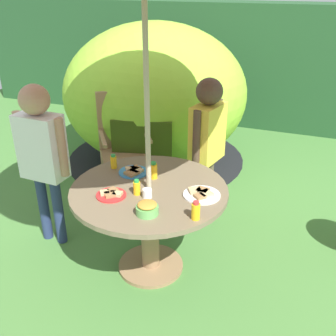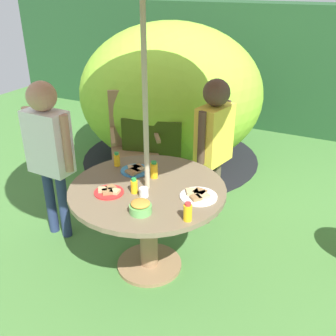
{
  "view_description": "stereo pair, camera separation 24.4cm",
  "coord_description": "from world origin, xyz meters",
  "px_view_note": "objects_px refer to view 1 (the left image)",
  "views": [
    {
      "loc": [
        1.0,
        -2.24,
        2.07
      ],
      "look_at": [
        0.08,
        0.17,
        0.81
      ],
      "focal_mm": 41.93,
      "sensor_mm": 36.0,
      "label": 1
    },
    {
      "loc": [
        1.22,
        -2.14,
        2.07
      ],
      "look_at": [
        0.08,
        0.17,
        0.81
      ],
      "focal_mm": 41.93,
      "sensor_mm": 36.0,
      "label": 2
    }
  ],
  "objects_px": {
    "juice_bottle_far_right": "(196,211)",
    "juice_bottle_center_back": "(154,171)",
    "cup_near": "(147,193)",
    "dome_tent": "(155,95)",
    "juice_bottle_far_left": "(137,188)",
    "garden_table": "(149,208)",
    "plate_mid_left": "(201,194)",
    "snack_bowl": "(147,208)",
    "juice_bottle_near_left": "(114,162)",
    "child_in_white_shirt": "(42,147)",
    "wooden_chair": "(123,141)",
    "plate_near_right": "(133,171)",
    "child_in_yellow_shirt": "(207,133)",
    "plate_center_front": "(111,194)"
  },
  "relations": [
    {
      "from": "juice_bottle_far_right",
      "to": "juice_bottle_center_back",
      "type": "height_order",
      "value": "juice_bottle_center_back"
    },
    {
      "from": "juice_bottle_center_back",
      "to": "cup_near",
      "type": "bearing_deg",
      "value": -75.94
    },
    {
      "from": "dome_tent",
      "to": "juice_bottle_far_left",
      "type": "xyz_separation_m",
      "value": [
        0.72,
        -2.05,
        -0.05
      ]
    },
    {
      "from": "garden_table",
      "to": "plate_mid_left",
      "type": "xyz_separation_m",
      "value": [
        0.38,
        0.03,
        0.18
      ]
    },
    {
      "from": "garden_table",
      "to": "juice_bottle_far_right",
      "type": "relative_size",
      "value": 9.07
    },
    {
      "from": "snack_bowl",
      "to": "juice_bottle_near_left",
      "type": "relative_size",
      "value": 1.27
    },
    {
      "from": "garden_table",
      "to": "child_in_white_shirt",
      "type": "xyz_separation_m",
      "value": [
        -0.93,
        0.04,
        0.33
      ]
    },
    {
      "from": "wooden_chair",
      "to": "plate_mid_left",
      "type": "xyz_separation_m",
      "value": [
        1.09,
        -0.96,
        0.13
      ]
    },
    {
      "from": "wooden_chair",
      "to": "child_in_white_shirt",
      "type": "relative_size",
      "value": 0.78
    },
    {
      "from": "wooden_chair",
      "to": "juice_bottle_center_back",
      "type": "bearing_deg",
      "value": -86.44
    },
    {
      "from": "wooden_chair",
      "to": "dome_tent",
      "type": "xyz_separation_m",
      "value": [
        -0.05,
        0.95,
        0.22
      ]
    },
    {
      "from": "plate_mid_left",
      "to": "cup_near",
      "type": "distance_m",
      "value": 0.37
    },
    {
      "from": "garden_table",
      "to": "wooden_chair",
      "type": "height_order",
      "value": "wooden_chair"
    },
    {
      "from": "garden_table",
      "to": "juice_bottle_center_back",
      "type": "distance_m",
      "value": 0.28
    },
    {
      "from": "child_in_white_shirt",
      "to": "plate_near_right",
      "type": "distance_m",
      "value": 0.75
    },
    {
      "from": "juice_bottle_far_right",
      "to": "juice_bottle_center_back",
      "type": "relative_size",
      "value": 0.94
    },
    {
      "from": "child_in_yellow_shirt",
      "to": "plate_near_right",
      "type": "height_order",
      "value": "child_in_yellow_shirt"
    },
    {
      "from": "plate_center_front",
      "to": "juice_bottle_near_left",
      "type": "bearing_deg",
      "value": 115.52
    },
    {
      "from": "dome_tent",
      "to": "child_in_white_shirt",
      "type": "height_order",
      "value": "dome_tent"
    },
    {
      "from": "child_in_white_shirt",
      "to": "snack_bowl",
      "type": "xyz_separation_m",
      "value": [
        1.05,
        -0.35,
        -0.12
      ]
    },
    {
      "from": "wooden_chair",
      "to": "child_in_yellow_shirt",
      "type": "xyz_separation_m",
      "value": [
        0.9,
        -0.15,
        0.26
      ]
    },
    {
      "from": "plate_mid_left",
      "to": "juice_bottle_near_left",
      "type": "relative_size",
      "value": 2.24
    },
    {
      "from": "cup_near",
      "to": "juice_bottle_near_left",
      "type": "bearing_deg",
      "value": 142.66
    },
    {
      "from": "snack_bowl",
      "to": "juice_bottle_center_back",
      "type": "xyz_separation_m",
      "value": [
        -0.15,
        0.47,
        0.02
      ]
    },
    {
      "from": "plate_near_right",
      "to": "juice_bottle_center_back",
      "type": "height_order",
      "value": "juice_bottle_center_back"
    },
    {
      "from": "juice_bottle_near_left",
      "to": "juice_bottle_far_left",
      "type": "xyz_separation_m",
      "value": [
        0.35,
        -0.31,
        -0.0
      ]
    },
    {
      "from": "snack_bowl",
      "to": "juice_bottle_far_right",
      "type": "bearing_deg",
      "value": 9.95
    },
    {
      "from": "plate_center_front",
      "to": "wooden_chair",
      "type": "bearing_deg",
      "value": 113.38
    },
    {
      "from": "plate_mid_left",
      "to": "plate_center_front",
      "type": "height_order",
      "value": "same"
    },
    {
      "from": "juice_bottle_far_left",
      "to": "juice_bottle_center_back",
      "type": "distance_m",
      "value": 0.26
    },
    {
      "from": "dome_tent",
      "to": "juice_bottle_far_right",
      "type": "distance_m",
      "value": 2.5
    },
    {
      "from": "child_in_white_shirt",
      "to": "juice_bottle_near_left",
      "type": "relative_size",
      "value": 11.89
    },
    {
      "from": "garden_table",
      "to": "child_in_yellow_shirt",
      "type": "bearing_deg",
      "value": 77.55
    },
    {
      "from": "plate_mid_left",
      "to": "child_in_yellow_shirt",
      "type": "bearing_deg",
      "value": 103.26
    },
    {
      "from": "juice_bottle_near_left",
      "to": "juice_bottle_center_back",
      "type": "xyz_separation_m",
      "value": [
        0.36,
        -0.05,
        0.01
      ]
    },
    {
      "from": "plate_near_right",
      "to": "juice_bottle_near_left",
      "type": "height_order",
      "value": "juice_bottle_near_left"
    },
    {
      "from": "dome_tent",
      "to": "cup_near",
      "type": "bearing_deg",
      "value": -83.35
    },
    {
      "from": "cup_near",
      "to": "garden_table",
      "type": "bearing_deg",
      "value": 108.34
    },
    {
      "from": "garden_table",
      "to": "dome_tent",
      "type": "distance_m",
      "value": 2.1
    },
    {
      "from": "plate_near_right",
      "to": "juice_bottle_far_left",
      "type": "distance_m",
      "value": 0.33
    },
    {
      "from": "child_in_white_shirt",
      "to": "snack_bowl",
      "type": "height_order",
      "value": "child_in_white_shirt"
    },
    {
      "from": "plate_near_right",
      "to": "juice_bottle_center_back",
      "type": "relative_size",
      "value": 1.7
    },
    {
      "from": "child_in_white_shirt",
      "to": "dome_tent",
      "type": "bearing_deg",
      "value": 87.54
    },
    {
      "from": "juice_bottle_near_left",
      "to": "juice_bottle_center_back",
      "type": "distance_m",
      "value": 0.36
    },
    {
      "from": "juice_bottle_center_back",
      "to": "child_in_yellow_shirt",
      "type": "bearing_deg",
      "value": 72.66
    },
    {
      "from": "plate_center_front",
      "to": "juice_bottle_far_right",
      "type": "distance_m",
      "value": 0.63
    },
    {
      "from": "dome_tent",
      "to": "juice_bottle_center_back",
      "type": "relative_size",
      "value": 20.07
    },
    {
      "from": "child_in_yellow_shirt",
      "to": "juice_bottle_center_back",
      "type": "xyz_separation_m",
      "value": [
        -0.22,
        -0.69,
        -0.08
      ]
    },
    {
      "from": "plate_center_front",
      "to": "cup_near",
      "type": "distance_m",
      "value": 0.25
    },
    {
      "from": "juice_bottle_far_right",
      "to": "child_in_white_shirt",
      "type": "bearing_deg",
      "value": 167.62
    }
  ]
}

